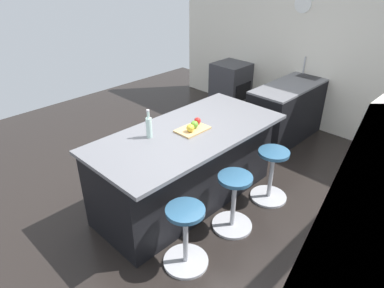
# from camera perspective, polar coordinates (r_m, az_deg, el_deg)

# --- Properties ---
(ground_plane) EXTENTS (7.69, 7.69, 0.00)m
(ground_plane) POSITION_cam_1_polar(r_m,az_deg,el_deg) (4.43, -2.49, -7.72)
(ground_plane) COLOR black
(interior_partition_left) EXTENTS (0.15, 5.30, 2.60)m
(interior_partition_left) POSITION_cam_1_polar(r_m,az_deg,el_deg) (6.12, 18.54, 14.84)
(interior_partition_left) COLOR silver
(interior_partition_left) RESTS_ON ground_plane
(sink_cabinet) EXTENTS (2.17, 0.60, 1.17)m
(sink_cabinet) POSITION_cam_1_polar(r_m,az_deg,el_deg) (5.99, 17.24, 6.17)
(sink_cabinet) COLOR black
(sink_cabinet) RESTS_ON ground_plane
(oven_range) EXTENTS (0.60, 0.61, 0.86)m
(oven_range) POSITION_cam_1_polar(r_m,az_deg,el_deg) (6.71, 6.40, 9.52)
(oven_range) COLOR #38383D
(oven_range) RESTS_ON ground_plane
(kitchen_island) EXTENTS (2.26, 1.07, 0.94)m
(kitchen_island) POSITION_cam_1_polar(r_m,az_deg,el_deg) (4.03, -0.99, -3.56)
(kitchen_island) COLOR black
(kitchen_island) RESTS_ON ground_plane
(stool_by_window) EXTENTS (0.44, 0.44, 0.66)m
(stool_by_window) POSITION_cam_1_polar(r_m,az_deg,el_deg) (4.24, 12.88, -5.26)
(stool_by_window) COLOR #B7B7BC
(stool_by_window) RESTS_ON ground_plane
(stool_middle) EXTENTS (0.44, 0.44, 0.66)m
(stool_middle) POSITION_cam_1_polar(r_m,az_deg,el_deg) (3.75, 6.85, -9.76)
(stool_middle) COLOR #B7B7BC
(stool_middle) RESTS_ON ground_plane
(stool_near_camera) EXTENTS (0.44, 0.44, 0.66)m
(stool_near_camera) POSITION_cam_1_polar(r_m,az_deg,el_deg) (3.34, -1.07, -15.32)
(stool_near_camera) COLOR #B7B7BC
(stool_near_camera) RESTS_ON ground_plane
(cutting_board) EXTENTS (0.36, 0.24, 0.02)m
(cutting_board) POSITION_cam_1_polar(r_m,az_deg,el_deg) (3.79, 0.08, 2.41)
(cutting_board) COLOR tan
(cutting_board) RESTS_ON kitchen_island
(apple_red) EXTENTS (0.08, 0.08, 0.08)m
(apple_red) POSITION_cam_1_polar(r_m,az_deg,el_deg) (3.88, 0.90, 3.85)
(apple_red) COLOR red
(apple_red) RESTS_ON cutting_board
(apple_yellow) EXTENTS (0.09, 0.09, 0.09)m
(apple_yellow) POSITION_cam_1_polar(r_m,az_deg,el_deg) (3.70, -0.27, 2.65)
(apple_yellow) COLOR gold
(apple_yellow) RESTS_ON cutting_board
(apple_green) EXTENTS (0.08, 0.08, 0.08)m
(apple_green) POSITION_cam_1_polar(r_m,az_deg,el_deg) (3.78, 0.40, 3.24)
(apple_green) COLOR #609E2D
(apple_green) RESTS_ON cutting_board
(water_bottle) EXTENTS (0.06, 0.06, 0.31)m
(water_bottle) POSITION_cam_1_polar(r_m,az_deg,el_deg) (3.62, -7.12, 2.86)
(water_bottle) COLOR silver
(water_bottle) RESTS_ON kitchen_island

